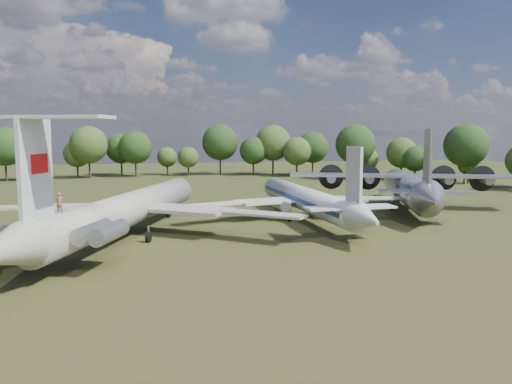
{
  "coord_description": "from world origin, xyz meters",
  "views": [
    {
      "loc": [
        -1.01,
        -62.04,
        12.34
      ],
      "look_at": [
        11.86,
        -0.9,
        5.0
      ],
      "focal_mm": 35.0,
      "sensor_mm": 36.0,
      "label": 1
    }
  ],
  "objects": [
    {
      "name": "an12_transport",
      "position": [
        39.77,
        11.44,
        2.82
      ],
      "size": [
        50.56,
        53.3,
        5.64
      ],
      "primitive_type": null,
      "rotation": [
        0.0,
        0.0,
        -0.34
      ],
      "color": "gray",
      "rests_on": "ground"
    },
    {
      "name": "il62_airliner",
      "position": [
        -3.74,
        -1.77,
        2.69
      ],
      "size": [
        58.75,
        66.18,
        5.38
      ],
      "primitive_type": null,
      "rotation": [
        0.0,
        0.0,
        -0.36
      ],
      "color": "silver",
      "rests_on": "ground"
    },
    {
      "name": "tu104_jet",
      "position": [
        20.62,
        6.07,
        2.31
      ],
      "size": [
        36.29,
        47.4,
        4.62
      ],
      "primitive_type": null,
      "rotation": [
        0.0,
        0.0,
        0.04
      ],
      "color": "silver",
      "rests_on": "ground"
    },
    {
      "name": "ground",
      "position": [
        0.0,
        0.0,
        0.0
      ],
      "size": [
        300.0,
        300.0,
        0.0
      ],
      "primitive_type": "plane",
      "color": "#1F3B13",
      "rests_on": "ground"
    },
    {
      "name": "person_on_il62",
      "position": [
        -9.02,
        -15.89,
        6.29
      ],
      "size": [
        0.74,
        0.58,
        1.81
      ],
      "primitive_type": "imported",
      "rotation": [
        0.0,
        0.0,
        2.91
      ],
      "color": "#8E6548",
      "rests_on": "il62_airliner"
    }
  ]
}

